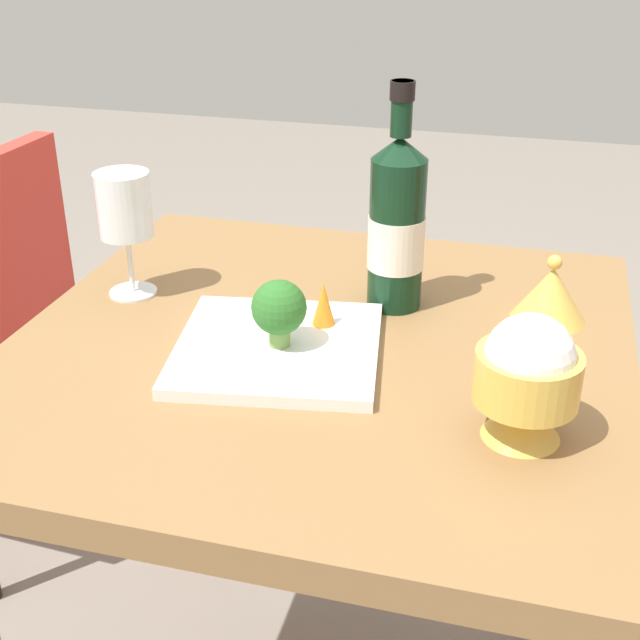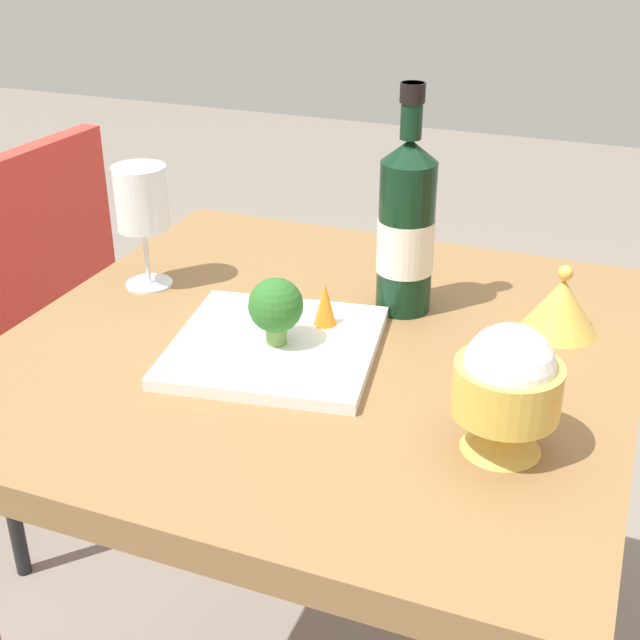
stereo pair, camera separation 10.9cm
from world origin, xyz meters
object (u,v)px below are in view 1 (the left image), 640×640
Objects in this scene: rice_bowl at (527,376)px; serving_plate at (278,348)px; rice_bowl_lid at (551,294)px; broccoli_floret at (279,309)px; carrot_garnish_left at (322,303)px; wine_bottle at (397,224)px; wine_glass at (124,208)px.

serving_plate is at bearing -108.91° from rice_bowl.
rice_bowl_lid is 1.17× the size of broccoli_floret.
broccoli_floret is (-0.10, -0.30, -0.01)m from rice_bowl.
rice_bowl is 0.29m from rice_bowl_lid.
serving_plate is at bearing -31.61° from carrot_garnish_left.
rice_bowl is at bearing 71.09° from serving_plate.
carrot_garnish_left is (0.11, -0.07, -0.07)m from wine_bottle.
wine_bottle is 0.37m from wine_glass.
rice_bowl is 0.31m from carrot_garnish_left.
carrot_garnish_left is (-0.07, 0.04, -0.02)m from broccoli_floret.
wine_glass is 0.62× the size of serving_plate.
rice_bowl_lid is 0.37m from broccoli_floret.
carrot_garnish_left is (0.12, -0.28, 0.01)m from rice_bowl_lid.
broccoli_floret reaches higher than serving_plate.
rice_bowl is at bearing 68.40° from wine_glass.
wine_bottle is 5.31× the size of carrot_garnish_left.
rice_bowl reaches higher than carrot_garnish_left.
carrot_garnish_left is at bearing -32.53° from wine_bottle.
wine_glass reaches higher than rice_bowl.
wine_glass reaches higher than carrot_garnish_left.
rice_bowl_lid is at bearing 120.24° from serving_plate.
rice_bowl_lid is at bearing 113.54° from carrot_garnish_left.
broccoli_floret is (0.12, 0.26, -0.06)m from wine_glass.
rice_bowl is 0.32m from broccoli_floret.
serving_plate is (0.18, -0.11, -0.11)m from wine_bottle.
wine_bottle is 2.17× the size of rice_bowl.
wine_glass is 0.29m from broccoli_floret.
carrot_garnish_left is (0.05, 0.30, -0.08)m from wine_glass.
wine_glass is at bearing -80.45° from wine_bottle.
wine_glass is (0.06, -0.37, 0.01)m from wine_bottle.
rice_bowl is 1.65× the size of broccoli_floret.
wine_bottle is 0.22m from broccoli_floret.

